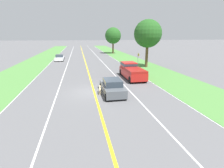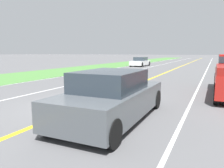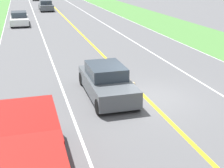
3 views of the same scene
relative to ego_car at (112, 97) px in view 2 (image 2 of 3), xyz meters
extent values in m
plane|color=#5B5B5E|center=(-1.63, 0.78, -0.66)|extent=(400.00, 400.00, 0.00)
cube|color=yellow|center=(-1.63, 0.78, -0.66)|extent=(0.18, 160.00, 0.01)
cube|color=white|center=(1.87, 0.78, -0.66)|extent=(0.10, 160.00, 0.01)
cube|color=white|center=(-5.13, 0.78, -0.66)|extent=(0.10, 160.00, 0.01)
cube|color=#51565B|center=(0.00, 0.04, -0.13)|extent=(1.80, 4.41, 0.72)
cube|color=#2D3842|center=(0.00, -0.14, 0.50)|extent=(1.55, 2.12, 0.54)
cylinder|color=black|center=(0.81, 1.84, -0.35)|extent=(0.22, 0.63, 0.63)
cylinder|color=black|center=(0.81, -1.76, -0.35)|extent=(0.22, 0.63, 0.63)
cylinder|color=black|center=(-0.81, 1.84, -0.35)|extent=(0.22, 0.63, 0.63)
cylinder|color=black|center=(-0.81, -1.76, -0.35)|extent=(0.22, 0.63, 0.63)
ellipsoid|color=#D1B784|center=(-1.15, 0.15, -0.20)|extent=(0.28, 0.64, 0.25)
cylinder|color=#D1B784|center=(-1.05, 0.35, -0.50)|extent=(0.07, 0.07, 0.34)
cylinder|color=#D1B784|center=(-1.10, -0.08, -0.50)|extent=(0.07, 0.07, 0.34)
cylinder|color=#D1B784|center=(-1.19, 0.37, -0.50)|extent=(0.07, 0.07, 0.34)
cylinder|color=#D1B784|center=(-1.24, -0.06, -0.50)|extent=(0.07, 0.07, 0.34)
cylinder|color=#D1B784|center=(-1.11, 0.41, -0.11)|extent=(0.15, 0.19, 0.17)
sphere|color=#D1B784|center=(-1.10, 0.52, -0.05)|extent=(0.24, 0.24, 0.21)
ellipsoid|color=#331E14|center=(-1.08, 0.66, -0.06)|extent=(0.11, 0.11, 0.08)
cone|color=tan|center=(-1.04, 0.50, 0.03)|extent=(0.08, 0.08, 0.09)
cone|color=tan|center=(-1.16, 0.51, 0.03)|extent=(0.08, 0.08, 0.09)
cylinder|color=#D1B784|center=(-1.20, -0.26, -0.17)|extent=(0.08, 0.24, 0.23)
cylinder|color=black|center=(2.76, 7.91, -0.26)|extent=(0.22, 0.81, 0.81)
cylinder|color=black|center=(2.76, 3.32, -0.26)|extent=(0.22, 0.81, 0.81)
cube|color=white|center=(-7.06, 24.57, -0.19)|extent=(1.77, 4.43, 0.61)
cube|color=#2D3842|center=(-7.06, 24.75, 0.37)|extent=(1.52, 2.13, 0.51)
cylinder|color=black|center=(-7.85, 22.77, -0.35)|extent=(0.22, 0.63, 0.63)
cylinder|color=black|center=(-7.85, 26.38, -0.35)|extent=(0.22, 0.63, 0.63)
cylinder|color=black|center=(-6.26, 22.77, -0.35)|extent=(0.22, 0.63, 0.63)
cylinder|color=black|center=(-6.26, 26.38, -0.35)|extent=(0.22, 0.63, 0.63)
camera|label=1|loc=(-2.95, -15.39, 4.64)|focal=28.00mm
camera|label=2|loc=(2.60, -5.56, 1.26)|focal=35.00mm
camera|label=3|loc=(3.41, 12.92, 4.73)|focal=50.00mm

